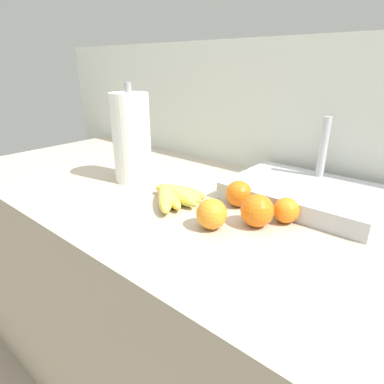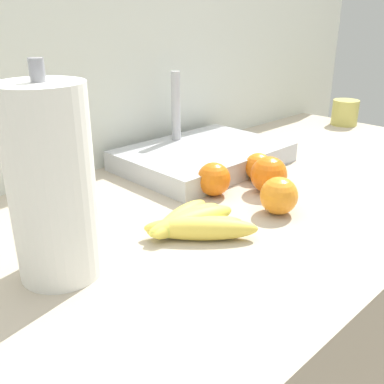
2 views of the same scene
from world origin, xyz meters
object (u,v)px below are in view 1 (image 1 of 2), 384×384
Objects in this scene: orange_far_right at (257,211)px; paper_towel_roll at (132,138)px; sink_basin at (305,192)px; orange_back_left at (239,194)px; orange_right at (286,210)px; banana_bunch at (174,195)px; orange_front at (212,214)px.

paper_towel_roll is at bearing 176.93° from orange_far_right.
sink_basin is at bearing 83.29° from orange_far_right.
orange_right is at bearing -3.48° from orange_back_left.
orange_back_left is at bearing 176.52° from orange_right.
banana_bunch is at bearing -138.83° from sink_basin.
orange_back_left reaches higher than banana_bunch.
orange_right is at bearing 49.89° from orange_front.
banana_bunch is 2.49× the size of orange_front.
orange_right is 0.54m from paper_towel_roll.
sink_basin reaches higher than orange_far_right.
orange_far_right is (0.08, 0.08, 0.00)m from orange_front.
orange_far_right reaches higher than orange_back_left.
orange_right reaches higher than banana_bunch.
paper_towel_roll reaches higher than orange_back_left.
orange_right is at bearing 54.43° from orange_far_right.
banana_bunch is at bearing -149.30° from orange_back_left.
orange_far_right is at bearing -96.71° from sink_basin.
orange_back_left is 0.98× the size of orange_front.
paper_towel_roll reaches higher than orange_front.
orange_right is 0.16m from sink_basin.
orange_right is 0.20× the size of paper_towel_roll.
paper_towel_roll is 0.56m from sink_basin.
orange_right is (0.30, 0.08, 0.01)m from banana_bunch.
paper_towel_roll is (-0.23, 0.05, 0.12)m from banana_bunch.
orange_back_left is at bearing 98.32° from orange_front.
orange_front is 0.24× the size of paper_towel_roll.
banana_bunch is 2.88× the size of orange_right.
paper_towel_roll is at bearing -175.98° from orange_right.
orange_far_right is 0.08m from orange_right.
sink_basin is (-0.02, 0.16, -0.01)m from orange_right.
sink_basin is (0.12, 0.15, -0.01)m from orange_back_left.
banana_bunch is 0.38m from sink_basin.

